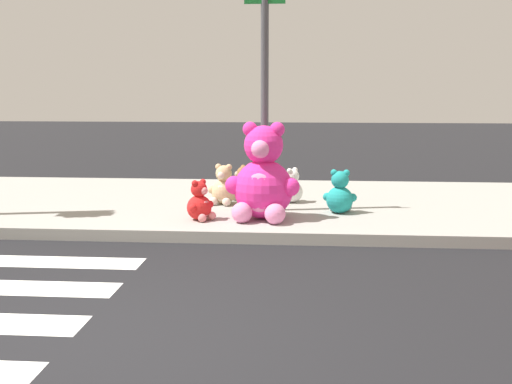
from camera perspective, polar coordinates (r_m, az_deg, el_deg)
ground_plane at (r=5.06m, az=-14.39°, el=-12.80°), size 60.00×60.00×0.00m
sidewalk at (r=9.91m, az=-4.70°, el=-1.12°), size 28.00×4.40×0.15m
sign_pole at (r=8.83m, az=0.79°, el=9.19°), size 0.56×0.11×3.20m
plush_pink_large at (r=8.34m, az=0.63°, el=1.03°), size 1.00×0.89×1.30m
plush_teal at (r=8.87m, az=7.60°, el=-0.31°), size 0.47×0.42×0.62m
plush_lime at (r=9.53m, az=0.27°, el=0.16°), size 0.34×0.39×0.50m
plush_tan at (r=9.46m, az=-2.98°, el=0.35°), size 0.46×0.43×0.61m
plush_brown at (r=9.87m, az=-1.24°, el=0.57°), size 0.37×0.41×0.54m
plush_white at (r=9.62m, az=3.21°, el=0.32°), size 0.39×0.37×0.53m
plush_red at (r=8.36m, az=-5.09°, el=-1.08°), size 0.39×0.38×0.54m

